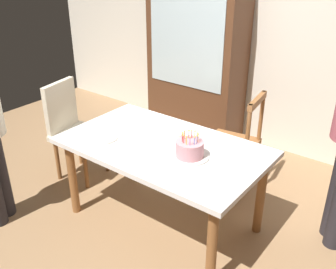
{
  "coord_description": "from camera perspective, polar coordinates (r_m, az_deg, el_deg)",
  "views": [
    {
      "loc": [
        1.61,
        -2.04,
        2.09
      ],
      "look_at": [
        0.05,
        0.0,
        0.82
      ],
      "focal_mm": 41.02,
      "sensor_mm": 36.0,
      "label": 1
    }
  ],
  "objects": [
    {
      "name": "ground",
      "position": [
        3.34,
        -0.7,
        -12.56
      ],
      "size": [
        6.4,
        6.4,
        0.0
      ],
      "primitive_type": "plane",
      "color": "#93704C"
    },
    {
      "name": "back_wall",
      "position": [
        4.28,
        15.18,
        14.76
      ],
      "size": [
        6.4,
        0.1,
        2.6
      ],
      "primitive_type": "cube",
      "color": "silver",
      "rests_on": "ground"
    },
    {
      "name": "dining_table",
      "position": [
        2.98,
        -0.76,
        -2.99
      ],
      "size": [
        1.57,
        0.92,
        0.72
      ],
      "color": "white",
      "rests_on": "ground"
    },
    {
      "name": "birthday_cake",
      "position": [
        2.74,
        3.25,
        -2.3
      ],
      "size": [
        0.28,
        0.28,
        0.2
      ],
      "color": "silver",
      "rests_on": "dining_table"
    },
    {
      "name": "plate_near_celebrant",
      "position": [
        3.06,
        -9.56,
        -0.52
      ],
      "size": [
        0.22,
        0.22,
        0.01
      ],
      "primitive_type": "cylinder",
      "color": "silver",
      "rests_on": "dining_table"
    },
    {
      "name": "plate_far_side",
      "position": [
        3.12,
        0.45,
        0.43
      ],
      "size": [
        0.22,
        0.22,
        0.01
      ],
      "primitive_type": "cylinder",
      "color": "silver",
      "rests_on": "dining_table"
    },
    {
      "name": "fork_near_celebrant",
      "position": [
        3.18,
        -11.48,
        0.26
      ],
      "size": [
        0.18,
        0.04,
        0.01
      ],
      "primitive_type": "cube",
      "rotation": [
        0.0,
        0.0,
        0.15
      ],
      "color": "silver",
      "rests_on": "dining_table"
    },
    {
      "name": "fork_far_side",
      "position": [
        3.2,
        -2.04,
        1.03
      ],
      "size": [
        0.18,
        0.02,
        0.01
      ],
      "primitive_type": "cube",
      "rotation": [
        0.0,
        0.0,
        -0.04
      ],
      "color": "silver",
      "rests_on": "dining_table"
    },
    {
      "name": "fork_near_guest",
      "position": [
        2.64,
        1.96,
        -4.88
      ],
      "size": [
        0.18,
        0.06,
        0.01
      ],
      "primitive_type": "cube",
      "rotation": [
        0.0,
        0.0,
        0.23
      ],
      "color": "silver",
      "rests_on": "dining_table"
    },
    {
      "name": "chair_spindle_back",
      "position": [
        3.55,
        9.8,
        -1.52
      ],
      "size": [
        0.5,
        0.5,
        0.95
      ],
      "color": "brown",
      "rests_on": "ground"
    },
    {
      "name": "chair_upholstered",
      "position": [
        3.82,
        -14.11,
        1.35
      ],
      "size": [
        0.52,
        0.51,
        0.95
      ],
      "color": "beige",
      "rests_on": "ground"
    },
    {
      "name": "china_cabinet",
      "position": [
        4.44,
        4.24,
        11.36
      ],
      "size": [
        1.1,
        0.45,
        1.9
      ],
      "color": "#56331E",
      "rests_on": "ground"
    }
  ]
}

